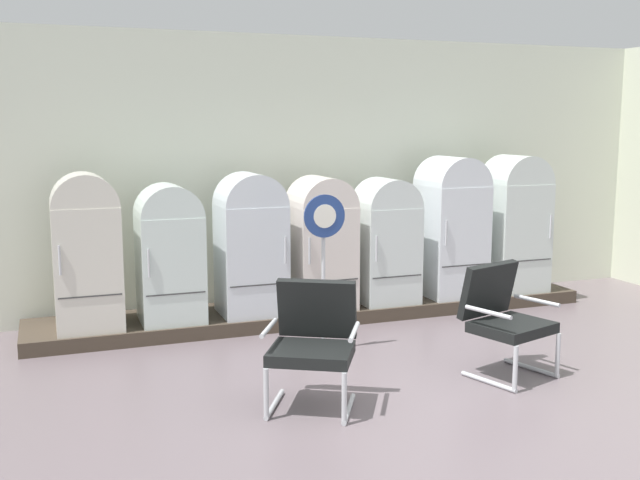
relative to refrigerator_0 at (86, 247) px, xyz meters
The scene contains 13 objects.
ground 3.94m from the refrigerator_0, 49.47° to the right, with size 12.00×10.00×0.05m, color slate.
back_wall 2.67m from the refrigerator_0, 17.01° to the left, with size 11.76×0.12×3.14m.
display_plinth 2.64m from the refrigerator_0, ahead, with size 6.30×0.95×0.15m, color #43372C.
refrigerator_0 is the anchor object (origin of this frame).
refrigerator_1 0.81m from the refrigerator_0, ahead, with size 0.63×0.67×1.40m.
refrigerator_2 1.66m from the refrigerator_0, ahead, with size 0.67×0.67×1.50m.
refrigerator_3 2.46m from the refrigerator_0, ahead, with size 0.64×0.68×1.44m.
refrigerator_4 3.23m from the refrigerator_0, ahead, with size 0.64×0.62×1.40m.
refrigerator_5 4.09m from the refrigerator_0, ahead, with size 0.67×0.73×1.63m.
refrigerator_6 4.94m from the refrigerator_0, ahead, with size 0.67×0.63×1.63m.
armchair_left 2.82m from the refrigerator_0, 57.10° to the right, with size 0.86×0.86×0.96m.
armchair_right 4.00m from the refrigerator_0, 34.30° to the right, with size 0.80×0.80×0.96m.
sign_stand 2.36m from the refrigerator_0, 28.60° to the right, with size 0.40×0.32×1.51m.
Camera 1 is at (-2.85, -4.64, 2.17)m, focal length 41.96 mm.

